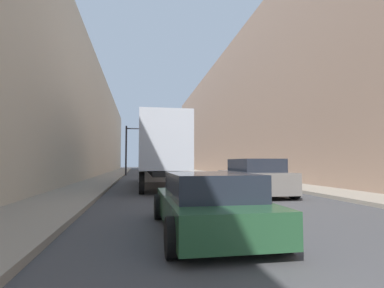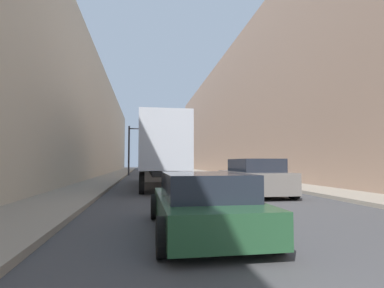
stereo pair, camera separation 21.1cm
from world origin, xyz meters
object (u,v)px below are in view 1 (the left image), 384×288
object	(u,v)px
suv_car	(254,178)
traffic_signal_gantry	(139,141)
sedan_car	(208,203)
semi_truck	(158,152)

from	to	relation	value
suv_car	traffic_signal_gantry	bearing A→B (deg)	103.04
traffic_signal_gantry	sedan_car	bearing A→B (deg)	-87.18
suv_car	traffic_signal_gantry	xyz separation A→B (m)	(-5.09, 21.97, 3.15)
sedan_car	semi_truck	bearing A→B (deg)	91.11
semi_truck	traffic_signal_gantry	size ratio (longest dim) A/B	2.08
semi_truck	sedan_car	distance (m)	12.85
semi_truck	sedan_car	size ratio (longest dim) A/B	2.73
semi_truck	traffic_signal_gantry	world-z (taller)	traffic_signal_gantry
suv_car	traffic_signal_gantry	distance (m)	22.77
sedan_car	suv_car	xyz separation A→B (m)	(3.68, 6.61, 0.17)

